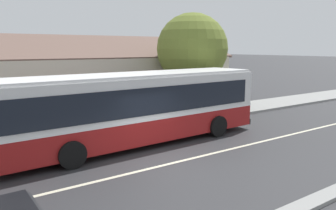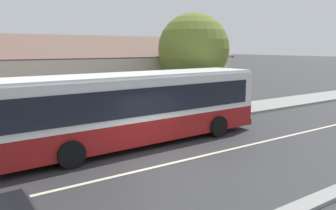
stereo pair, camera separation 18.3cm
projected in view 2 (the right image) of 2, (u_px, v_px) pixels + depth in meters
ground_plane at (169, 164)px, 11.90m from camera, size 300.00×300.00×0.00m
sidewalk_far at (104, 128)px, 16.80m from camera, size 60.00×3.00×0.15m
lane_divider_stripe at (169, 164)px, 11.90m from camera, size 60.00×0.16×0.01m
community_building at (48, 83)px, 21.46m from camera, size 25.24×8.54×6.04m
transit_bus at (136, 106)px, 14.10m from camera, size 12.25×3.06×3.08m
bench_down_street at (52, 126)px, 15.34m from camera, size 1.55×0.51×0.94m
street_tree_primary at (194, 49)px, 20.37m from camera, size 4.42×4.42×6.31m
bus_stop_sign at (205, 92)px, 18.89m from camera, size 0.36×0.07×2.40m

